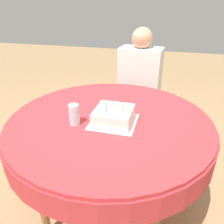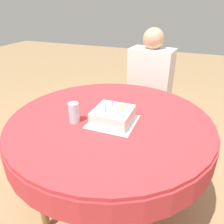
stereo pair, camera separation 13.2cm
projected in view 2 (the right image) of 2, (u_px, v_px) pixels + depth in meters
name	position (u px, v px, depth m)	size (l,w,h in m)	color
ground_plane	(110.00, 204.00, 1.72)	(12.00, 12.00, 0.00)	#A37F56
dining_table	(110.00, 130.00, 1.41)	(1.28, 1.28, 0.77)	#BC3338
chair	(151.00, 99.00, 2.29)	(0.44, 0.44, 0.92)	brown
person	(150.00, 81.00, 2.11)	(0.42, 0.36, 1.22)	tan
napkin	(113.00, 121.00, 1.32)	(0.27, 0.27, 0.00)	white
birthday_cake	(113.00, 115.00, 1.30)	(0.22, 0.22, 0.12)	white
drinking_glass	(74.00, 113.00, 1.29)	(0.06, 0.06, 0.12)	silver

